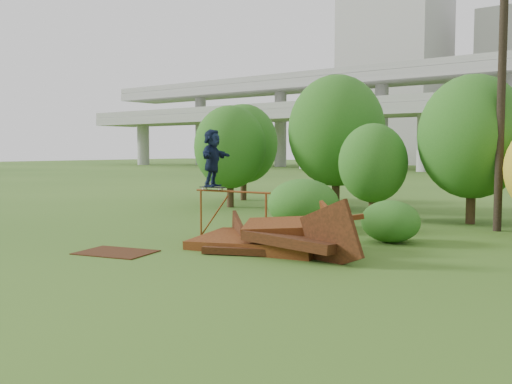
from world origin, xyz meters
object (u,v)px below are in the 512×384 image
Objects in this scene: scrap_pile at (276,239)px; skater at (212,158)px; flat_plate at (116,252)px; utility_pole at (502,87)px.

skater reaches higher than scrap_pile.
flat_plate is (-3.35, -2.98, -0.33)m from scrap_pile.
scrap_pile is at bearing 41.67° from flat_plate.
utility_pole is (3.87, 7.94, 4.69)m from scrap_pile.
skater reaches higher than flat_plate.
utility_pole is at bearing 64.01° from scrap_pile.
scrap_pile is 4.50m from flat_plate.
scrap_pile reaches higher than flat_plate.
scrap_pile is at bearing -115.99° from utility_pole.
skater is at bearing 79.69° from flat_plate.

